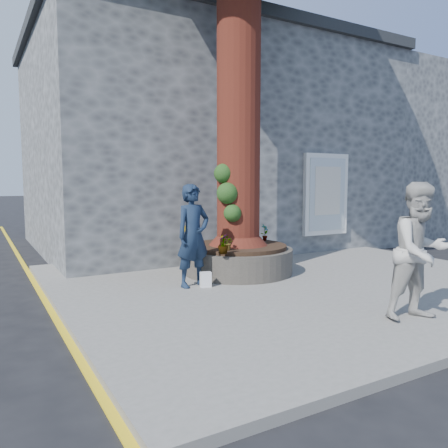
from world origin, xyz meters
TOP-DOWN VIEW (x-y plane):
  - ground at (0.00, 0.00)m, footprint 120.00×120.00m
  - pavement at (1.50, 1.00)m, footprint 9.00×8.00m
  - yellow_line at (-3.05, 1.00)m, footprint 0.10×30.00m
  - stone_shop at (2.50, 7.20)m, footprint 10.30×8.30m
  - neighbour_shop at (10.50, 7.20)m, footprint 6.00×8.00m
  - planter at (0.80, 2.00)m, footprint 2.30×2.30m
  - man at (-0.56, 1.37)m, footprint 0.76×0.56m
  - woman at (1.36, -1.95)m, footprint 1.06×0.90m
  - shopping_bag at (-0.39, 1.20)m, footprint 0.22×0.17m
  - plant_a at (1.65, 2.23)m, footprint 0.24×0.20m
  - plant_b at (-0.05, 2.72)m, footprint 0.26×0.26m
  - plant_c at (-0.05, 1.15)m, footprint 0.29×0.29m
  - plant_d at (0.22, 1.45)m, footprint 0.28×0.30m

SIDE VIEW (x-z plane):
  - ground at x=0.00m, z-range 0.00..0.00m
  - yellow_line at x=-3.05m, z-range 0.00..0.01m
  - pavement at x=1.50m, z-range 0.00..0.12m
  - shopping_bag at x=-0.39m, z-range 0.12..0.40m
  - planter at x=0.80m, z-range 0.11..0.71m
  - plant_d at x=0.22m, z-range 0.72..1.02m
  - plant_c at x=-0.05m, z-range 0.72..1.09m
  - plant_a at x=1.65m, z-range 0.72..1.10m
  - plant_b at x=-0.05m, z-range 0.72..1.11m
  - man at x=-0.56m, z-range 0.12..2.01m
  - woman at x=1.36m, z-range 0.12..2.06m
  - neighbour_shop at x=10.50m, z-range 0.00..6.00m
  - stone_shop at x=2.50m, z-range 0.01..6.31m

